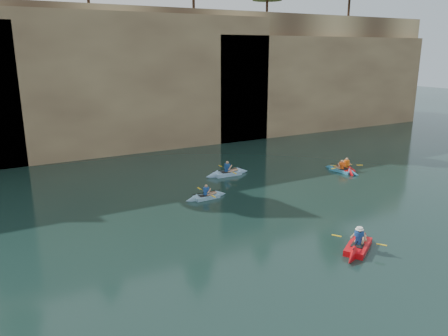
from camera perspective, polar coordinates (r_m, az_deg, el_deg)
ground at (r=17.65m, az=7.80°, el=-12.72°), size 160.00×160.00×0.00m
cliff at (r=43.45m, az=-16.86°, el=11.66°), size 70.00×16.00×12.00m
cliff_slab_center at (r=36.88m, az=-11.11°, el=11.03°), size 24.00×2.40×11.40m
cliff_slab_east at (r=47.20m, az=13.05°, el=10.84°), size 26.00×2.40×9.84m
sea_cave_center at (r=35.35m, az=-19.70°, el=3.53°), size 3.50×1.00×3.20m
sea_cave_east at (r=39.92m, az=0.46°, el=6.63°), size 5.00×1.00×4.50m
main_kayaker at (r=19.66m, az=17.11°, el=-9.70°), size 3.27×2.44×1.25m
kayaker_ltblue_near at (r=24.95m, az=-2.33°, el=-3.72°), size 2.65×2.08×1.03m
kayaker_red_far at (r=31.76m, az=15.67°, el=-0.09°), size 2.08×3.13×1.16m
kayaker_ltblue_mid at (r=29.46m, az=0.43°, el=-0.68°), size 3.25×2.43×1.24m
kayaker_blue_east at (r=31.40m, az=15.09°, el=-0.25°), size 2.10×3.01×1.05m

